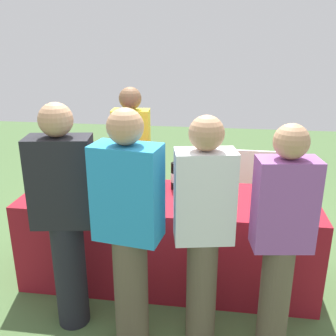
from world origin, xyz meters
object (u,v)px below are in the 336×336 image
(wine_bottle_0, at_px, (62,171))
(guest_1, at_px, (129,227))
(wine_glass_2, at_px, (228,192))
(guest_3, at_px, (281,235))
(wine_glass_1, at_px, (134,194))
(guest_2, at_px, (203,228))
(wine_bottle_6, at_px, (175,175))
(guest_0, at_px, (65,213))
(wine_bottle_7, at_px, (210,182))
(wine_bottle_1, at_px, (81,171))
(menu_board, at_px, (255,190))
(wine_bottle_5, at_px, (158,178))
(server_pouring, at_px, (132,160))
(wine_bottle_4, at_px, (143,177))
(wine_glass_0, at_px, (97,186))
(wine_bottle_2, at_px, (92,177))
(wine_bottle_3, at_px, (118,178))

(wine_bottle_0, distance_m, guest_1, 1.25)
(wine_glass_2, relative_size, guest_3, 0.10)
(wine_glass_1, xyz_separation_m, guest_2, (0.57, -0.49, 0.01))
(wine_bottle_6, xyz_separation_m, guest_0, (-0.66, -0.83, -0.01))
(wine_bottle_7, distance_m, wine_glass_1, 0.64)
(wine_bottle_1, relative_size, menu_board, 0.37)
(wine_bottle_5, xyz_separation_m, menu_board, (0.91, 0.95, -0.45))
(menu_board, bearing_deg, wine_bottle_0, -151.56)
(wine_bottle_5, bearing_deg, server_pouring, 124.24)
(wine_glass_2, bearing_deg, menu_board, 74.64)
(wine_bottle_0, relative_size, wine_bottle_7, 0.95)
(wine_bottle_5, bearing_deg, wine_glass_1, -113.27)
(wine_bottle_5, xyz_separation_m, wine_bottle_6, (0.14, 0.06, 0.01))
(wine_bottle_4, distance_m, wine_bottle_7, 0.58)
(wine_glass_0, bearing_deg, guest_2, -32.96)
(wine_bottle_7, relative_size, server_pouring, 0.21)
(wine_glass_2, distance_m, guest_2, 0.62)
(guest_1, bearing_deg, server_pouring, 111.14)
(wine_bottle_1, distance_m, guest_2, 1.44)
(guest_0, bearing_deg, wine_bottle_2, 84.55)
(wine_bottle_0, distance_m, menu_board, 2.05)
(wine_bottle_2, distance_m, guest_1, 1.01)
(wine_bottle_6, relative_size, server_pouring, 0.21)
(wine_bottle_1, height_order, server_pouring, server_pouring)
(wine_bottle_0, relative_size, wine_bottle_6, 0.97)
(wine_glass_2, relative_size, menu_board, 0.17)
(menu_board, bearing_deg, guest_0, -128.46)
(wine_glass_1, bearing_deg, server_pouring, 103.76)
(wine_bottle_0, bearing_deg, guest_1, -48.16)
(menu_board, bearing_deg, guest_1, -115.95)
(wine_glass_1, height_order, menu_board, wine_glass_1)
(wine_bottle_7, xyz_separation_m, wine_glass_0, (-0.90, -0.19, -0.01))
(wine_glass_0, bearing_deg, wine_glass_2, 1.32)
(wine_bottle_3, xyz_separation_m, wine_bottle_7, (0.77, -0.00, 0.01))
(wine_bottle_0, relative_size, server_pouring, 0.20)
(wine_bottle_1, bearing_deg, wine_bottle_0, -169.92)
(wine_bottle_4, distance_m, guest_0, 0.88)
(server_pouring, xyz_separation_m, guest_2, (0.77, -1.32, 0.00))
(wine_glass_2, xyz_separation_m, guest_3, (0.33, -0.60, -0.03))
(wine_glass_2, distance_m, guest_0, 1.24)
(wine_bottle_7, relative_size, guest_1, 0.21)
(wine_glass_1, relative_size, guest_1, 0.08)
(menu_board, bearing_deg, wine_bottle_4, -137.22)
(wine_bottle_7, xyz_separation_m, menu_board, (0.47, 1.00, -0.45))
(wine_bottle_2, bearing_deg, guest_3, -27.79)
(wine_bottle_3, height_order, wine_glass_1, wine_bottle_3)
(wine_bottle_6, distance_m, guest_1, 0.97)
(server_pouring, bearing_deg, guest_2, 115.76)
(wine_bottle_2, xyz_separation_m, server_pouring, (0.23, 0.53, -0.01))
(wine_bottle_5, bearing_deg, wine_bottle_0, 177.64)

